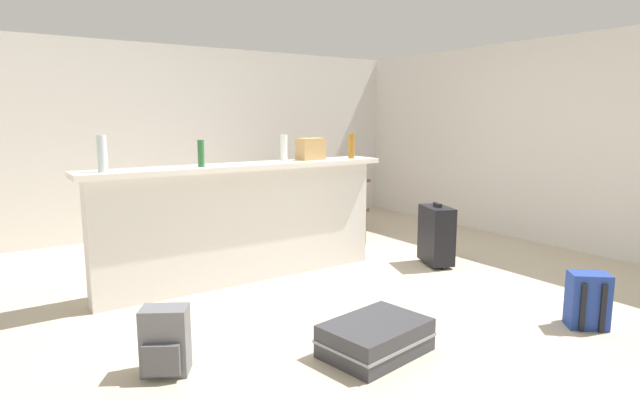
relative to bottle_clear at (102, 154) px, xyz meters
The scene contains 17 objects.
ground_plane 2.40m from the bottle_clear, 13.80° to the right, with size 13.00×13.00×0.05m, color beige.
wall_back 3.23m from the bottle_clear, 52.78° to the left, with size 6.60×0.10×2.50m, color silver.
wall_right 5.01m from the bottle_clear, ahead, with size 0.10×6.00×2.50m, color silver.
partition_half_wall 1.44m from the bottle_clear, ahead, with size 2.80×0.20×1.08m, color silver.
bar_countertop 1.25m from the bottle_clear, ahead, with size 2.96×0.40×0.05m, color white.
bottle_clear is the anchor object (origin of this frame).
bottle_green 0.81m from the bottle_clear, ahead, with size 0.06×0.06×0.24m, color #2D6B38.
bottle_white 1.70m from the bottle_clear, ahead, with size 0.07×0.07×0.26m, color silver.
bottle_amber 2.47m from the bottle_clear, ahead, with size 0.06×0.06×0.26m, color #9E661E.
grocery_bag 2.02m from the bottle_clear, ahead, with size 0.26×0.18×0.22m, color tan.
dining_table 3.36m from the bottle_clear, 24.45° to the left, with size 1.10×0.80×0.74m.
dining_chair_near_partition 3.21m from the bottle_clear, 15.08° to the left, with size 0.46×0.46×0.93m.
dining_chair_far_side 3.69m from the bottle_clear, 30.99° to the left, with size 0.45×0.45×0.93m.
suitcase_flat_charcoal 2.54m from the bottle_clear, 55.92° to the right, with size 0.87×0.59×0.22m.
suitcase_upright_black 3.35m from the bottle_clear, 11.01° to the right, with size 0.39×0.50×0.67m.
backpack_grey 1.73m from the bottle_clear, 89.21° to the right, with size 0.33×0.33×0.42m.
backpack_blue 3.90m from the bottle_clear, 40.15° to the right, with size 0.34×0.34×0.42m.
Camera 1 is at (-2.83, -3.89, 1.57)m, focal length 29.14 mm.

